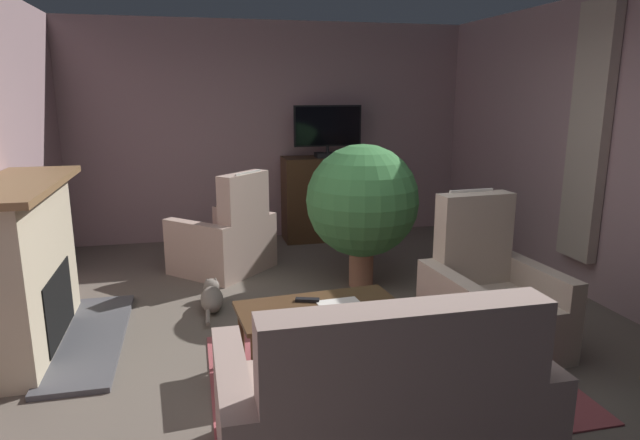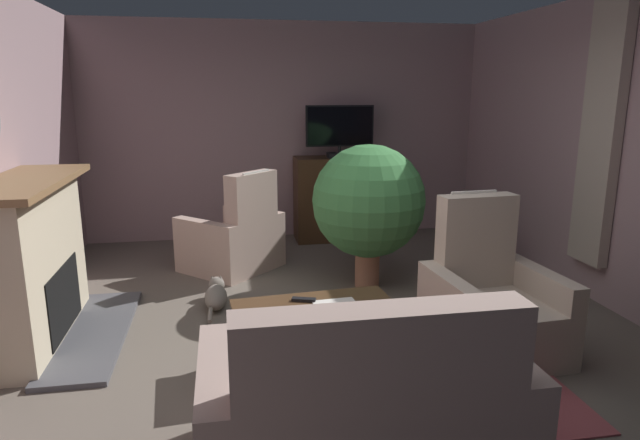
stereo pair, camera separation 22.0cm
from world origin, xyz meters
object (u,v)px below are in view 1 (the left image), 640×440
(armchair_angled_to_table, at_px, (490,303))
(potted_plant_on_hearth_side, at_px, (474,225))
(television, at_px, (328,130))
(potted_plant_leafy_by_curtain, at_px, (362,202))
(tv_cabinet, at_px, (326,200))
(coffee_table, at_px, (320,313))
(cat, at_px, (212,297))
(tv_remote, at_px, (307,300))
(fireplace, at_px, (26,270))
(sofa_floral, at_px, (380,413))
(armchair_by_fireplace, at_px, (226,241))
(folded_newspaper, at_px, (340,304))

(armchair_angled_to_table, relative_size, potted_plant_on_hearth_side, 1.42)
(television, relative_size, potted_plant_leafy_by_curtain, 0.61)
(tv_cabinet, bearing_deg, coffee_table, -104.55)
(potted_plant_leafy_by_curtain, height_order, cat, potted_plant_leafy_by_curtain)
(potted_plant_on_hearth_side, relative_size, cat, 1.08)
(tv_remote, xyz_separation_m, cat, (-0.63, 1.14, -0.36))
(coffee_table, height_order, potted_plant_leafy_by_curtain, potted_plant_leafy_by_curtain)
(potted_plant_on_hearth_side, bearing_deg, fireplace, -165.89)
(fireplace, distance_m, potted_plant_on_hearth_side, 4.36)
(armchair_angled_to_table, bearing_deg, coffee_table, -178.71)
(television, height_order, potted_plant_leafy_by_curtain, television)
(coffee_table, relative_size, cat, 1.57)
(potted_plant_leafy_by_curtain, bearing_deg, armchair_angled_to_table, -70.14)
(television, xyz_separation_m, sofa_floral, (-0.83, -4.45, -1.09))
(potted_plant_leafy_by_curtain, distance_m, potted_plant_on_hearth_side, 1.49)
(tv_cabinet, height_order, cat, tv_cabinet)
(armchair_by_fireplace, height_order, potted_plant_leafy_by_curtain, potted_plant_leafy_by_curtain)
(tv_remote, bearing_deg, potted_plant_on_hearth_side, -123.52)
(fireplace, relative_size, tv_cabinet, 1.51)
(folded_newspaper, height_order, armchair_angled_to_table, armchair_angled_to_table)
(armchair_by_fireplace, xyz_separation_m, armchair_angled_to_table, (1.82, -2.27, 0.01))
(fireplace, bearing_deg, potted_plant_on_hearth_side, 14.11)
(armchair_angled_to_table, relative_size, cat, 1.55)
(fireplace, height_order, coffee_table, fireplace)
(cat, bearing_deg, television, 52.51)
(fireplace, bearing_deg, armchair_by_fireplace, 43.80)
(tv_cabinet, xyz_separation_m, folded_newspaper, (-0.73, -3.36, -0.06))
(television, height_order, potted_plant_on_hearth_side, television)
(television, relative_size, sofa_floral, 0.54)
(folded_newspaper, relative_size, armchair_by_fireplace, 0.25)
(fireplace, xyz_separation_m, armchair_angled_to_table, (3.38, -0.77, -0.26))
(armchair_by_fireplace, xyz_separation_m, potted_plant_on_hearth_side, (2.67, -0.43, 0.12))
(tv_remote, bearing_deg, television, -87.89)
(tv_cabinet, height_order, folded_newspaper, tv_cabinet)
(potted_plant_leafy_by_curtain, bearing_deg, fireplace, -165.50)
(armchair_angled_to_table, xyz_separation_m, potted_plant_on_hearth_side, (0.85, 1.84, 0.11))
(tv_cabinet, distance_m, folded_newspaper, 3.44)
(tv_cabinet, xyz_separation_m, armchair_by_fireplace, (-1.37, -1.06, -0.18))
(folded_newspaper, bearing_deg, television, 73.37)
(tv_cabinet, xyz_separation_m, armchair_angled_to_table, (0.45, -3.32, -0.17))
(sofa_floral, height_order, armchair_by_fireplace, armchair_by_fireplace)
(fireplace, bearing_deg, tv_cabinet, 41.12)
(folded_newspaper, distance_m, armchair_by_fireplace, 2.39)
(folded_newspaper, height_order, sofa_floral, sofa_floral)
(potted_plant_leafy_by_curtain, bearing_deg, cat, -169.24)
(folded_newspaper, xyz_separation_m, sofa_floral, (-0.10, -1.14, -0.12))
(coffee_table, bearing_deg, armchair_by_fireplace, 102.17)
(tv_cabinet, relative_size, potted_plant_on_hearth_side, 1.38)
(sofa_floral, bearing_deg, potted_plant_on_hearth_side, 54.62)
(potted_plant_on_hearth_side, height_order, cat, potted_plant_on_hearth_side)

